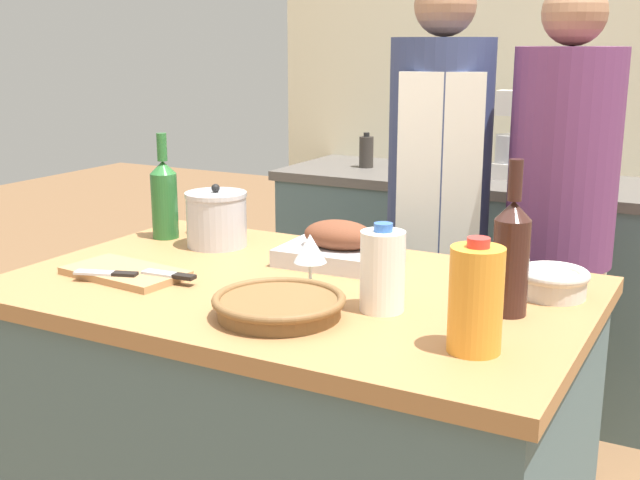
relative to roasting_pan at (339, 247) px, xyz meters
name	(u,v)px	position (x,y,z in m)	size (l,w,h in m)	color
kitchen_island	(296,456)	(-0.01, -0.21, -0.50)	(1.37, 0.87, 0.91)	#4C666B
back_counter	(488,284)	(-0.01, 1.44, -0.49)	(1.83, 0.60, 0.93)	#4C666B
back_wall	(521,88)	(-0.01, 1.79, 0.32)	(2.33, 0.10, 2.55)	beige
roasting_pan	(339,247)	(0.00, 0.00, 0.00)	(0.30, 0.23, 0.12)	#BCBCC1
wicker_basket	(279,305)	(0.08, -0.43, -0.02)	(0.28, 0.28, 0.05)	brown
cutting_board	(125,273)	(-0.41, -0.35, -0.04)	(0.32, 0.19, 0.02)	#AD7F51
stock_pot	(217,219)	(-0.39, 0.00, 0.03)	(0.17, 0.17, 0.18)	#B7B7BC
mixing_bowl	(553,281)	(0.55, -0.02, -0.01)	(0.16, 0.16, 0.07)	beige
juice_jug	(476,299)	(0.50, -0.42, 0.06)	(0.10, 0.10, 0.22)	orange
milk_jug	(382,271)	(0.25, -0.29, 0.04)	(0.10, 0.10, 0.19)	white
wine_bottle_green	(164,197)	(-0.58, 0.01, 0.08)	(0.08, 0.08, 0.31)	#28662D
wine_bottle_dark	(511,255)	(0.50, -0.18, 0.09)	(0.08, 0.08, 0.33)	#381E19
wine_glass_left	(310,250)	(0.04, -0.23, 0.05)	(0.08, 0.08, 0.13)	silver
wine_glass_right	(203,202)	(-0.52, 0.11, 0.05)	(0.08, 0.08, 0.13)	silver
knife_chef	(146,266)	(-0.42, -0.27, -0.04)	(0.21, 0.06, 0.01)	#B7B7BC
knife_paring	(108,273)	(-0.42, -0.41, -0.02)	(0.16, 0.08, 0.01)	#B7B7BC
knife_bread	(171,275)	(-0.28, -0.35, -0.02)	(0.14, 0.04, 0.01)	#B7B7BC
stand_mixer	(517,142)	(0.07, 1.46, 0.12)	(0.18, 0.14, 0.36)	silver
condiment_bottle_tall	(366,152)	(-0.60, 1.44, 0.04)	(0.06, 0.06, 0.16)	#332D28
condiment_bottle_short	(581,160)	(0.34, 1.41, 0.07)	(0.06, 0.06, 0.22)	#B28E2D
person_cook_aproned	(438,209)	(0.02, 0.68, -0.02)	(0.35, 0.37, 1.69)	beige
person_cook_guest	(559,225)	(0.41, 0.71, -0.04)	(0.33, 0.33, 1.65)	beige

